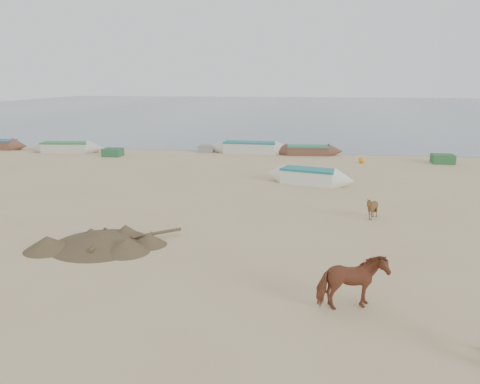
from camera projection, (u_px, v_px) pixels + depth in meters
The scene contains 8 objects.
ground at pixel (223, 244), 17.17m from camera, with size 140.00×140.00×0.00m, color tan.
sea at pixel (300, 108), 95.86m from camera, with size 160.00×160.00×0.00m, color slate.
cow_adult at pixel (352, 282), 12.15m from camera, with size 0.81×1.78×1.50m, color brown.
calf_front at pixel (372, 208), 20.06m from camera, with size 0.79×0.89×0.98m, color #56361B.
near_canoe at pixel (309, 176), 26.89m from camera, with size 5.28×1.26×0.88m, color white, non-canonical shape.
debris_pile at pixel (101, 239), 17.03m from camera, with size 3.64×3.64×0.46m, color brown.
waterline_canoes at pixel (265, 150), 36.76m from camera, with size 58.17×3.85×0.94m.
beach_clutter at pixel (330, 155), 35.23m from camera, with size 46.56×4.35×0.64m.
Camera 1 is at (3.17, -15.93, 5.90)m, focal length 35.00 mm.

